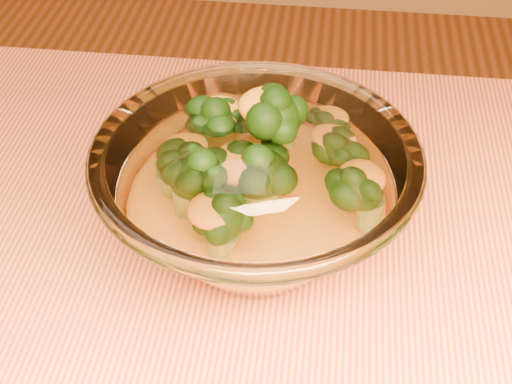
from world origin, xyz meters
TOP-DOWN VIEW (x-y plane):
  - glass_bowl at (0.11, 0.12)m, footprint 0.25×0.25m
  - cheese_sauce at (0.11, 0.12)m, footprint 0.14×0.14m
  - broccoli_heap at (0.11, 0.13)m, footprint 0.17×0.15m

SIDE VIEW (x-z plane):
  - cheese_sauce at x=0.11m, z-range 0.76..0.80m
  - glass_bowl at x=0.11m, z-range 0.75..0.86m
  - broccoli_heap at x=0.11m, z-range 0.78..0.87m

